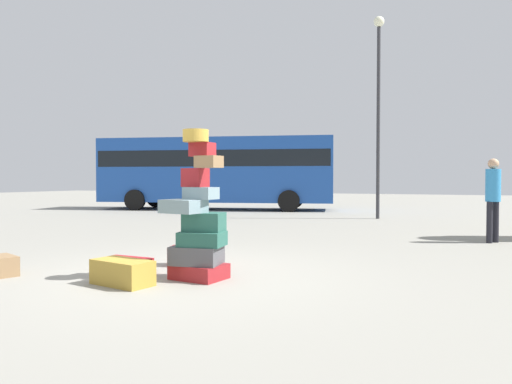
{
  "coord_description": "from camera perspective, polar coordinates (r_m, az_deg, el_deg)",
  "views": [
    {
      "loc": [
        3.58,
        -5.7,
        1.33
      ],
      "look_at": [
        0.34,
        1.83,
        1.12
      ],
      "focal_mm": 33.87,
      "sensor_mm": 36.0,
      "label": 1
    }
  ],
  "objects": [
    {
      "name": "suitcase_maroon_foreground_near",
      "position": [
        7.58,
        -7.32,
        -7.52
      ],
      "size": [
        0.82,
        0.56,
        0.29
      ],
      "primitive_type": "cube",
      "rotation": [
        0.0,
        0.0,
        0.29
      ],
      "color": "maroon",
      "rests_on": "ground"
    },
    {
      "name": "suitcase_brown_upright_blue",
      "position": [
        7.63,
        -27.92,
        -7.7
      ],
      "size": [
        0.61,
        0.49,
        0.27
      ],
      "primitive_type": "cube",
      "rotation": [
        0.0,
        0.0,
        -0.37
      ],
      "color": "olive",
      "rests_on": "ground"
    },
    {
      "name": "suitcase_tan_white_trunk",
      "position": [
        6.4,
        -15.5,
        -9.13
      ],
      "size": [
        0.86,
        0.54,
        0.32
      ],
      "primitive_type": "cube",
      "rotation": [
        0.0,
        0.0,
        -0.19
      ],
      "color": "#B28C33",
      "rests_on": "ground"
    },
    {
      "name": "person_bearded_onlooker",
      "position": [
        11.3,
        26.2,
        -0.04
      ],
      "size": [
        0.3,
        0.3,
        1.77
      ],
      "rotation": [
        0.0,
        0.0,
        -2.2
      ],
      "color": "black",
      "rests_on": "ground"
    },
    {
      "name": "parked_bus",
      "position": [
        21.69,
        -4.64,
        2.8
      ],
      "size": [
        10.6,
        4.94,
        3.15
      ],
      "rotation": [
        0.0,
        0.0,
        0.25
      ],
      "color": "#1E4CA5",
      "rests_on": "ground"
    },
    {
      "name": "suitcase_maroon_behind_tower",
      "position": [
        7.14,
        -14.91,
        -8.39
      ],
      "size": [
        0.71,
        0.33,
        0.23
      ],
      "primitive_type": "cube",
      "rotation": [
        0.0,
        0.0,
        -0.04
      ],
      "color": "maroon",
      "rests_on": "ground"
    },
    {
      "name": "lamp_post",
      "position": [
        17.18,
        14.27,
        11.69
      ],
      "size": [
        0.36,
        0.36,
        6.84
      ],
      "color": "#333338",
      "rests_on": "ground"
    },
    {
      "name": "suitcase_tower",
      "position": [
        6.51,
        -6.84,
        -3.96
      ],
      "size": [
        0.83,
        0.68,
        1.99
      ],
      "color": "maroon",
      "rests_on": "ground"
    },
    {
      "name": "ground_plane",
      "position": [
        6.86,
        -8.77,
        -9.72
      ],
      "size": [
        80.0,
        80.0,
        0.0
      ],
      "primitive_type": "plane",
      "color": "gray"
    }
  ]
}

